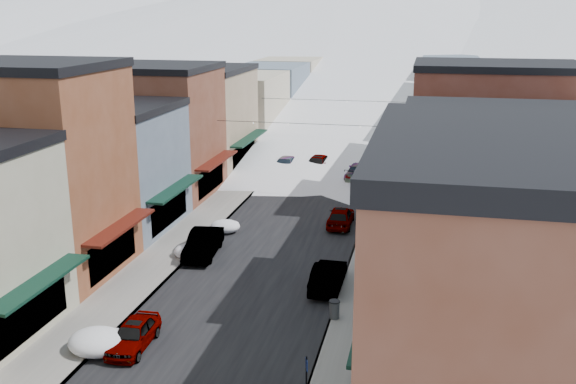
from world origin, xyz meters
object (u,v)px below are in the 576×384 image
at_px(trash_can, 334,309).
at_px(streetlamp_near, 377,203).
at_px(car_dark_hatch, 203,244).
at_px(car_silver_sedan, 134,334).
at_px(car_green_sedan, 328,276).

bearing_deg(trash_can, streetlamp_near, 84.96).
relative_size(car_dark_hatch, streetlamp_near, 1.19).
height_order(car_silver_sedan, trash_can, car_silver_sedan).
xyz_separation_m(car_silver_sedan, car_green_sedan, (7.80, 8.52, 0.09)).
relative_size(car_dark_hatch, car_green_sedan, 1.08).
bearing_deg(streetlamp_near, car_green_sedan, -103.62).
height_order(car_silver_sedan, car_dark_hatch, car_dark_hatch).
distance_m(car_dark_hatch, car_green_sedan, 9.21).
height_order(car_dark_hatch, trash_can, car_dark_hatch).
bearing_deg(streetlamp_near, car_dark_hatch, -154.99).
bearing_deg(trash_can, car_green_sedan, 103.52).
bearing_deg(car_green_sedan, car_dark_hatch, -20.92).
bearing_deg(trash_can, car_silver_sedan, -151.97).
relative_size(car_silver_sedan, car_green_sedan, 0.85).
bearing_deg(streetlamp_near, trash_can, -95.04).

